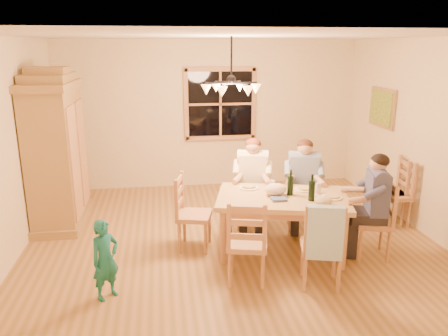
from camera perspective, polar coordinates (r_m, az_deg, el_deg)
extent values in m
plane|color=olive|center=(6.16, 0.87, -9.11)|extent=(5.50, 5.50, 0.00)
cube|color=white|center=(5.60, 0.99, 16.89)|extent=(5.50, 5.00, 0.02)
cube|color=beige|center=(8.16, -1.92, 6.96)|extent=(5.50, 0.02, 2.70)
cube|color=beige|center=(5.95, -26.24, 2.10)|extent=(0.02, 5.00, 2.70)
cube|color=beige|center=(6.73, 24.75, 3.69)|extent=(0.02, 5.00, 2.70)
cube|color=black|center=(8.14, -0.50, 8.37)|extent=(1.20, 0.03, 1.20)
cube|color=tan|center=(8.12, -0.48, 8.35)|extent=(1.30, 0.06, 1.30)
cube|color=#9F7D45|center=(7.70, 19.98, 7.40)|extent=(0.04, 0.78, 0.64)
cube|color=#1E6B2D|center=(7.69, 19.78, 7.40)|extent=(0.02, 0.68, 0.54)
cylinder|color=black|center=(5.60, 0.98, 14.17)|extent=(0.02, 0.02, 0.53)
sphere|color=black|center=(5.61, 0.97, 11.47)|extent=(0.12, 0.12, 0.12)
cylinder|color=black|center=(5.64, 2.60, 11.07)|extent=(0.34, 0.02, 0.02)
cone|color=#FFB259|center=(5.68, 4.20, 10.26)|extent=(0.13, 0.13, 0.12)
cylinder|color=black|center=(5.76, 1.54, 11.17)|extent=(0.19, 0.31, 0.02)
cone|color=#FFB259|center=(5.92, 2.07, 10.51)|extent=(0.13, 0.13, 0.12)
cylinder|color=black|center=(5.74, -0.07, 11.16)|extent=(0.19, 0.31, 0.02)
cone|color=#FFB259|center=(5.87, -1.05, 10.47)|extent=(0.13, 0.13, 0.12)
cylinder|color=black|center=(5.59, -0.69, 11.04)|extent=(0.34, 0.02, 0.02)
cone|color=#FFB259|center=(5.58, -2.34, 10.20)|extent=(0.13, 0.13, 0.12)
cylinder|color=black|center=(5.46, 0.36, 10.94)|extent=(0.19, 0.31, 0.02)
cone|color=#FFB259|center=(5.32, -0.28, 9.95)|extent=(0.13, 0.13, 0.12)
cylinder|color=black|center=(5.49, 2.04, 10.95)|extent=(0.19, 0.31, 0.02)
cone|color=#FFB259|center=(5.38, 3.15, 9.98)|extent=(0.13, 0.13, 0.12)
cube|color=#9F7D45|center=(6.85, -20.99, 1.26)|extent=(0.60, 1.30, 2.00)
cube|color=#9F7D45|center=(6.69, -21.87, 10.01)|extent=(0.66, 1.40, 0.10)
cube|color=#9F7D45|center=(6.68, -21.95, 10.86)|extent=(0.58, 1.00, 0.12)
cube|color=#9F7D45|center=(6.67, -22.04, 11.71)|extent=(0.52, 0.55, 0.10)
cube|color=tan|center=(6.47, -18.91, 0.66)|extent=(0.03, 0.55, 1.60)
cube|color=tan|center=(7.10, -18.00, 2.02)|extent=(0.03, 0.55, 1.60)
cube|color=#9F7D45|center=(7.12, -20.26, -6.09)|extent=(0.66, 1.40, 0.12)
cube|color=tan|center=(5.55, 7.67, -3.94)|extent=(1.82, 1.36, 0.06)
cube|color=tan|center=(5.58, 7.64, -4.71)|extent=(1.64, 1.18, 0.10)
cylinder|color=tan|center=(5.34, -0.11, -8.99)|extent=(0.09, 0.09, 0.70)
cylinder|color=tan|center=(5.41, 15.34, -9.29)|extent=(0.09, 0.09, 0.70)
cylinder|color=tan|center=(6.07, 0.64, -5.88)|extent=(0.09, 0.09, 0.70)
cylinder|color=tan|center=(6.13, 14.14, -6.18)|extent=(0.09, 0.09, 0.70)
cube|color=tan|center=(6.37, 3.69, -3.92)|extent=(0.53, 0.51, 0.06)
cube|color=tan|center=(6.28, 3.74, -1.60)|extent=(0.38, 0.14, 0.54)
cube|color=tan|center=(6.39, 10.20, -4.07)|extent=(0.53, 0.51, 0.06)
cube|color=tan|center=(6.31, 10.32, -1.76)|extent=(0.38, 0.14, 0.54)
cube|color=tan|center=(4.95, 3.05, -9.85)|extent=(0.53, 0.51, 0.06)
cube|color=tan|center=(4.84, 3.09, -6.96)|extent=(0.38, 0.14, 0.54)
cube|color=tan|center=(4.98, 12.58, -10.02)|extent=(0.53, 0.51, 0.06)
cube|color=tan|center=(4.88, 12.77, -7.15)|extent=(0.38, 0.14, 0.54)
cube|color=tan|center=(5.72, -3.89, -6.24)|extent=(0.51, 0.53, 0.06)
cube|color=tan|center=(5.62, -3.94, -3.68)|extent=(0.14, 0.38, 0.54)
cube|color=tan|center=(5.81, 18.85, -6.73)|extent=(0.51, 0.53, 0.06)
cube|color=tan|center=(5.72, 19.09, -4.22)|extent=(0.14, 0.38, 0.54)
cube|color=#F7EEBF|center=(6.25, 3.75, -0.54)|extent=(0.44, 0.31, 0.52)
cube|color=#262328|center=(6.34, 3.71, -3.24)|extent=(0.47, 0.50, 0.14)
sphere|color=tan|center=(6.16, 3.82, 2.86)|extent=(0.21, 0.21, 0.21)
ellipsoid|color=#592614|center=(6.15, 3.82, 3.13)|extent=(0.22, 0.22, 0.17)
cube|color=#32568C|center=(6.27, 10.37, -0.72)|extent=(0.44, 0.31, 0.52)
cube|color=#262328|center=(6.36, 10.24, -3.40)|extent=(0.47, 0.50, 0.14)
sphere|color=tan|center=(6.18, 10.55, 2.67)|extent=(0.21, 0.21, 0.21)
ellipsoid|color=#381E11|center=(6.17, 10.56, 2.94)|extent=(0.22, 0.22, 0.17)
cube|color=#44496C|center=(5.68, 19.19, -3.08)|extent=(0.31, 0.44, 0.52)
cube|color=#262328|center=(5.78, 18.92, -6.00)|extent=(0.50, 0.47, 0.14)
sphere|color=tan|center=(5.57, 19.54, 0.63)|extent=(0.21, 0.21, 0.21)
ellipsoid|color=black|center=(5.57, 19.57, 0.92)|extent=(0.22, 0.22, 0.17)
cube|color=#9ABCD1|center=(4.71, 13.03, -8.27)|extent=(0.39, 0.19, 0.58)
cylinder|color=black|center=(5.55, 8.68, -1.86)|extent=(0.08, 0.08, 0.33)
cylinder|color=black|center=(5.40, 11.40, -2.51)|extent=(0.08, 0.08, 0.33)
cylinder|color=white|center=(5.80, 3.26, -2.57)|extent=(0.26, 0.26, 0.02)
cylinder|color=white|center=(5.81, 10.43, -2.77)|extent=(0.26, 0.26, 0.02)
cylinder|color=white|center=(5.58, 13.92, -3.74)|extent=(0.26, 0.26, 0.02)
cylinder|color=silver|center=(5.71, 6.38, -2.29)|extent=(0.06, 0.06, 0.14)
cylinder|color=silver|center=(5.69, 12.19, -2.61)|extent=(0.06, 0.06, 0.14)
ellipsoid|color=tan|center=(5.29, 12.82, -4.24)|extent=(0.20, 0.20, 0.11)
cube|color=#45557F|center=(5.38, 7.17, -4.05)|extent=(0.21, 0.18, 0.03)
ellipsoid|color=beige|center=(5.54, 6.73, -2.80)|extent=(0.28, 0.22, 0.15)
imported|color=#197172|center=(4.79, -15.23, -11.47)|extent=(0.38, 0.36, 0.87)
cube|color=tan|center=(6.92, 21.19, -3.38)|extent=(0.43, 0.45, 0.06)
cube|color=tan|center=(6.84, 21.41, -1.24)|extent=(0.05, 0.38, 0.54)
cube|color=tan|center=(7.02, 20.71, -3.07)|extent=(0.50, 0.51, 0.06)
cube|color=tan|center=(6.94, 20.92, -0.95)|extent=(0.12, 0.38, 0.54)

